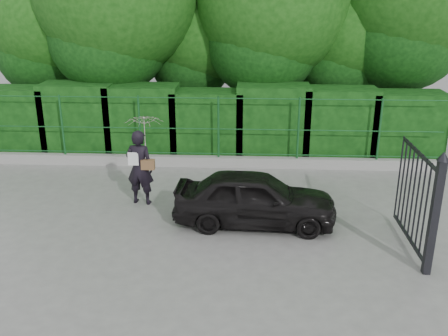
{
  "coord_description": "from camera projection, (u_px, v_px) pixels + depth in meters",
  "views": [
    {
      "loc": [
        1.29,
        -9.42,
        4.94
      ],
      "look_at": [
        0.73,
        1.3,
        1.1
      ],
      "focal_mm": 40.0,
      "sensor_mm": 36.0,
      "label": 1
    }
  ],
  "objects": [
    {
      "name": "car",
      "position": [
        255.0,
        198.0,
        11.0
      ],
      "size": [
        3.63,
        1.6,
        1.22
      ],
      "primitive_type": "imported",
      "rotation": [
        0.0,
        0.0,
        1.52
      ],
      "color": "black",
      "rests_on": "ground"
    },
    {
      "name": "ground",
      "position": [
        187.0,
        237.0,
        10.59
      ],
      "size": [
        80.0,
        80.0,
        0.0
      ],
      "primitive_type": "plane",
      "color": "gray"
    },
    {
      "name": "fence",
      "position": [
        212.0,
        127.0,
        14.41
      ],
      "size": [
        14.13,
        0.06,
        1.8
      ],
      "color": "#165223",
      "rests_on": "kerb"
    },
    {
      "name": "kerb",
      "position": [
        205.0,
        161.0,
        14.77
      ],
      "size": [
        14.0,
        0.25,
        0.3
      ],
      "primitive_type": "cube",
      "color": "#9E9E99",
      "rests_on": "ground"
    },
    {
      "name": "gate",
      "position": [
        426.0,
        204.0,
        9.28
      ],
      "size": [
        0.22,
        2.33,
        2.36
      ],
      "color": "black",
      "rests_on": "ground"
    },
    {
      "name": "woman",
      "position": [
        142.0,
        149.0,
        11.84
      ],
      "size": [
        0.96,
        0.91,
        2.18
      ],
      "color": "black",
      "rests_on": "ground"
    },
    {
      "name": "trees",
      "position": [
        247.0,
        0.0,
        16.25
      ],
      "size": [
        17.1,
        6.15,
        8.08
      ],
      "color": "black",
      "rests_on": "ground"
    },
    {
      "name": "hedge",
      "position": [
        207.0,
        122.0,
        15.4
      ],
      "size": [
        14.2,
        1.2,
        2.27
      ],
      "color": "black",
      "rests_on": "ground"
    }
  ]
}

